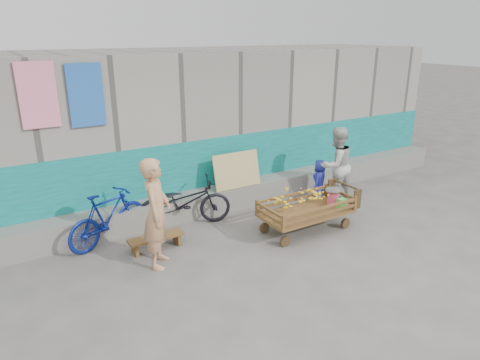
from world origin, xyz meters
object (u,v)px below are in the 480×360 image
bicycle_dark (185,202)px  woman (336,165)px  banana_cart (305,204)px  bicycle_blue (108,218)px  bench (156,240)px  child (319,180)px  vendor_man (157,213)px

bicycle_dark → woman: bearing=-83.3°
banana_cart → bicycle_dark: size_ratio=1.07×
bicycle_dark → bicycle_blue: 1.38m
bicycle_blue → woman: bearing=-119.2°
banana_cart → woman: bearing=28.6°
bench → child: size_ratio=1.02×
banana_cart → bicycle_blue: size_ratio=1.17×
woman → bicycle_dark: 3.19m
woman → banana_cart: bearing=29.1°
banana_cart → woman: woman is taller
bench → bicycle_dark: bearing=37.4°
banana_cart → bench: (-2.49, 0.73, -0.35)m
child → bicycle_blue: bicycle_blue is taller
bench → woman: 3.97m
bench → bicycle_dark: 1.04m
vendor_man → woman: (4.05, 0.54, -0.06)m
banana_cart → bicycle_dark: bicycle_dark is taller
banana_cart → vendor_man: size_ratio=1.06×
vendor_man → child: size_ratio=1.91×
bicycle_dark → bench: bearing=144.2°
bench → vendor_man: vendor_man is taller
vendor_man → child: (3.82, 0.74, -0.40)m
bicycle_dark → bicycle_blue: size_ratio=1.09×
bench → woman: (3.92, 0.05, 0.62)m
bench → vendor_man: (-0.13, -0.49, 0.68)m
banana_cart → bicycle_dark: 2.16m
bench → child: child is taller
banana_cart → bicycle_blue: 3.35m
bicycle_blue → bench: bearing=-158.4°
vendor_man → bicycle_blue: (-0.45, 1.10, -0.38)m
banana_cart → child: 1.55m
vendor_man → bicycle_dark: 1.49m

